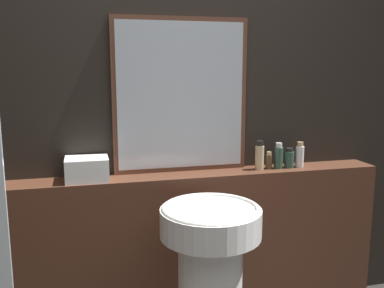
{
  "coord_description": "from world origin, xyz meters",
  "views": [
    {
      "loc": [
        -0.55,
        -0.65,
        1.48
      ],
      "look_at": [
        -0.01,
        1.48,
        1.08
      ],
      "focal_mm": 40.0,
      "sensor_mm": 36.0,
      "label": 1
    }
  ],
  "objects": [
    {
      "name": "pedestal_sink",
      "position": [
        -0.01,
        1.13,
        0.5
      ],
      "size": [
        0.47,
        0.47,
        0.86
      ],
      "color": "white",
      "rests_on": "ground_plane"
    },
    {
      "name": "shampoo_bottle",
      "position": [
        0.42,
        1.58,
        0.97
      ],
      "size": [
        0.05,
        0.05,
        0.17
      ],
      "color": "#C6B284",
      "rests_on": "vanity_counter"
    },
    {
      "name": "towel_stack",
      "position": [
        -0.54,
        1.58,
        0.96
      ],
      "size": [
        0.22,
        0.18,
        0.12
      ],
      "color": "white",
      "rests_on": "vanity_counter"
    },
    {
      "name": "vanity_counter",
      "position": [
        0.0,
        1.58,
        0.45
      ],
      "size": [
        2.25,
        0.2,
        0.9
      ],
      "color": "#512D1E",
      "rests_on": "ground_plane"
    },
    {
      "name": "conditioner_bottle",
      "position": [
        0.48,
        1.58,
        0.94
      ],
      "size": [
        0.04,
        0.04,
        0.1
      ],
      "color": "#4C3823",
      "rests_on": "vanity_counter"
    },
    {
      "name": "mirror",
      "position": [
        -0.02,
        1.66,
        1.32
      ],
      "size": [
        0.75,
        0.03,
        0.85
      ],
      "color": "#563323",
      "rests_on": "vanity_counter"
    },
    {
      "name": "body_wash_bottle",
      "position": [
        0.61,
        1.58,
        0.95
      ],
      "size": [
        0.06,
        0.06,
        0.12
      ],
      "color": "#2D4C3D",
      "rests_on": "vanity_counter"
    },
    {
      "name": "wall_back",
      "position": [
        0.0,
        1.71,
        1.25
      ],
      "size": [
        8.0,
        0.06,
        2.5
      ],
      "color": "black",
      "rests_on": "ground_plane"
    },
    {
      "name": "hand_soap_bottle",
      "position": [
        0.67,
        1.58,
        0.97
      ],
      "size": [
        0.05,
        0.05,
        0.15
      ],
      "color": "white",
      "rests_on": "vanity_counter"
    },
    {
      "name": "lotion_bottle",
      "position": [
        0.54,
        1.58,
        0.97
      ],
      "size": [
        0.05,
        0.05,
        0.15
      ],
      "color": "#2D4C3D",
      "rests_on": "vanity_counter"
    }
  ]
}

